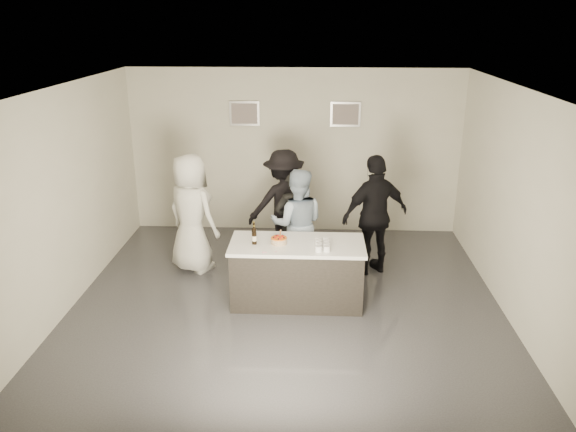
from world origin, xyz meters
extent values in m
plane|color=#3D3D42|center=(0.00, 0.00, 0.00)|extent=(6.00, 6.00, 0.00)
plane|color=white|center=(0.00, 0.00, 3.00)|extent=(6.00, 6.00, 0.00)
cube|color=beige|center=(0.00, 3.00, 1.50)|extent=(6.00, 0.04, 3.00)
cube|color=beige|center=(0.00, -3.00, 1.50)|extent=(6.00, 0.04, 3.00)
cube|color=beige|center=(-3.00, 0.00, 1.50)|extent=(0.04, 6.00, 3.00)
cube|color=beige|center=(3.00, 0.00, 1.50)|extent=(0.04, 6.00, 3.00)
cube|color=#B2B2B7|center=(-0.90, 2.97, 2.20)|extent=(0.54, 0.04, 0.44)
cube|color=#B2B2B7|center=(0.90, 2.97, 2.20)|extent=(0.54, 0.04, 0.44)
cube|color=white|center=(0.15, 0.10, 0.45)|extent=(1.86, 0.86, 0.90)
cylinder|color=orange|center=(-0.10, 0.07, 0.94)|extent=(0.22, 0.22, 0.08)
cylinder|color=black|center=(-0.46, 0.19, 1.03)|extent=(0.07, 0.07, 0.26)
cylinder|color=black|center=(-0.44, 0.04, 1.03)|extent=(0.07, 0.07, 0.26)
cube|color=orange|center=(0.49, -0.02, 0.94)|extent=(0.19, 0.40, 0.08)
cube|color=pink|center=(-0.22, -0.24, 0.90)|extent=(0.24, 0.08, 0.01)
imported|color=black|center=(0.06, 1.07, 0.82)|extent=(0.70, 0.58, 1.65)
imported|color=#93A8C1|center=(0.12, 0.96, 0.86)|extent=(0.84, 0.66, 1.72)
imported|color=silver|center=(-1.54, 1.12, 0.94)|extent=(1.10, 1.00, 1.89)
imported|color=black|center=(1.31, 1.16, 0.95)|extent=(1.20, 0.89, 1.90)
imported|color=black|center=(-0.13, 1.77, 0.91)|extent=(1.31, 0.95, 1.82)
camera|label=1|loc=(0.37, -7.03, 3.85)|focal=35.00mm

